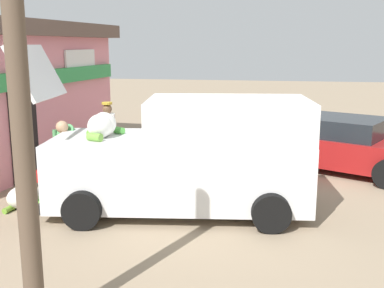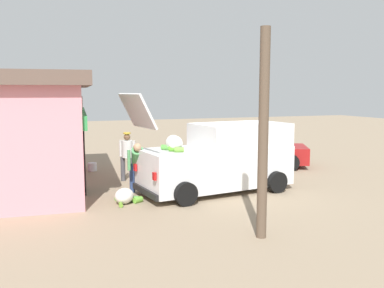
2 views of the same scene
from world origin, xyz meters
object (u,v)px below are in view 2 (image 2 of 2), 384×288
object	(u,v)px
delivery_van	(221,158)
paint_bucket	(92,167)
storefront_bar	(24,131)
vendor_standing	(127,154)
unloaded_banana_pile	(125,196)
parked_sedan	(250,151)
customer_bending	(138,163)

from	to	relation	value
delivery_van	paint_bucket	world-z (taller)	delivery_van
storefront_bar	vendor_standing	distance (m)	3.21
storefront_bar	unloaded_banana_pile	xyz separation A→B (m)	(-2.92, -2.48, -1.57)
parked_sedan	paint_bucket	xyz separation A→B (m)	(1.00, 6.07, -0.44)
delivery_van	parked_sedan	size ratio (longest dim) A/B	1.08
customer_bending	unloaded_banana_pile	distance (m)	1.28
paint_bucket	customer_bending	bearing A→B (deg)	-168.38
parked_sedan	vendor_standing	size ratio (longest dim) A/B	2.90
delivery_van	unloaded_banana_pile	xyz separation A→B (m)	(-0.39, 2.95, -0.80)
unloaded_banana_pile	paint_bucket	xyz separation A→B (m)	(4.87, 0.26, -0.03)
parked_sedan	unloaded_banana_pile	distance (m)	6.99
parked_sedan	customer_bending	size ratio (longest dim) A/B	3.10
customer_bending	vendor_standing	bearing A→B (deg)	-1.93
vendor_standing	paint_bucket	distance (m)	2.50
storefront_bar	customer_bending	world-z (taller)	storefront_bar
paint_bucket	storefront_bar	bearing A→B (deg)	131.40
storefront_bar	parked_sedan	xyz separation A→B (m)	(0.96, -8.28, -1.16)
unloaded_banana_pile	storefront_bar	bearing A→B (deg)	40.33
customer_bending	paint_bucket	distance (m)	4.13
storefront_bar	unloaded_banana_pile	size ratio (longest dim) A/B	8.43
delivery_van	unloaded_banana_pile	bearing A→B (deg)	97.56
unloaded_banana_pile	vendor_standing	bearing A→B (deg)	-13.07
storefront_bar	customer_bending	xyz separation A→B (m)	(-2.02, -3.03, -0.84)
parked_sedan	delivery_van	bearing A→B (deg)	140.60
customer_bending	unloaded_banana_pile	xyz separation A→B (m)	(-0.89, 0.56, -0.73)
customer_bending	storefront_bar	bearing A→B (deg)	56.29
delivery_van	paint_bucket	size ratio (longest dim) A/B	15.51
storefront_bar	vendor_standing	size ratio (longest dim) A/B	4.52
vendor_standing	customer_bending	distance (m)	1.77
unloaded_banana_pile	paint_bucket	distance (m)	4.88
storefront_bar	customer_bending	distance (m)	3.74
customer_bending	delivery_van	bearing A→B (deg)	-101.86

